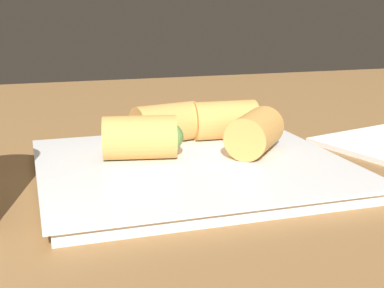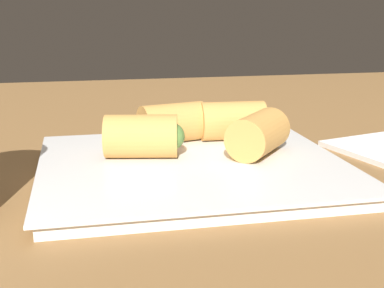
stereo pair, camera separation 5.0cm
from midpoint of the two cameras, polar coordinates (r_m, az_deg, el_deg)
The scene contains 7 objects.
table_surface at distance 55.69cm, azimuth -4.20°, elevation -3.91°, with size 180.00×140.00×2.00cm.
serving_plate at distance 53.70cm, azimuth -2.67°, elevation -2.62°, with size 30.12×26.91×1.50cm.
roll_front_left at distance 56.29cm, azimuth 4.35°, elevation 1.28°, with size 8.12×8.43×4.42cm.
roll_front_right at distance 54.28cm, azimuth -7.80°, elevation 0.68°, with size 8.40×5.74×4.42cm.
roll_back_left at distance 60.53cm, azimuth -4.77°, elevation 2.23°, with size 8.43×5.99×4.42cm.
roll_back_right at distance 62.03cm, azimuth 1.57°, elevation 2.58°, with size 8.21×4.81×4.42cm.
spoon at distance 72.81cm, azimuth -4.42°, elevation 1.82°, with size 18.50×8.82×1.22cm.
Camera 1 is at (14.38, 50.76, 18.78)cm, focal length 50.00 mm.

